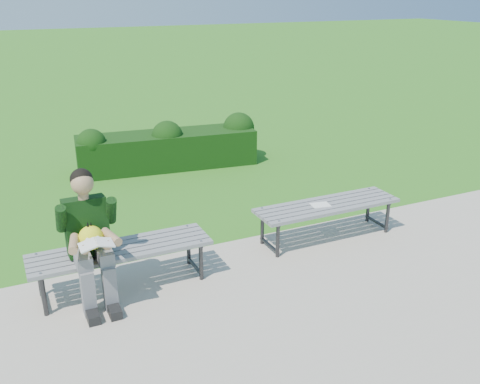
{
  "coord_description": "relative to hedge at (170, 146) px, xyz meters",
  "views": [
    {
      "loc": [
        -2.22,
        -5.34,
        2.89
      ],
      "look_at": [
        0.16,
        -0.28,
        0.76
      ],
      "focal_mm": 40.0,
      "sensor_mm": 36.0,
      "label": 1
    }
  ],
  "objects": [
    {
      "name": "seated_boy",
      "position": [
        -2.02,
        -3.76,
        0.35
      ],
      "size": [
        0.56,
        0.76,
        1.31
      ],
      "color": "slate",
      "rests_on": "walkway"
    },
    {
      "name": "hedge",
      "position": [
        0.0,
        0.0,
        0.0
      ],
      "size": [
        3.15,
        1.09,
        0.85
      ],
      "color": "#0D3A0D",
      "rests_on": "ground"
    },
    {
      "name": "bench_right",
      "position": [
        0.81,
        -3.56,
        0.05
      ],
      "size": [
        1.8,
        0.5,
        0.46
      ],
      "color": "slate",
      "rests_on": "walkway"
    },
    {
      "name": "ground",
      "position": [
        -0.45,
        -3.16,
        -0.36
      ],
      "size": [
        80.0,
        80.0,
        0.0
      ],
      "color": "#1E7420",
      "rests_on": "ground"
    },
    {
      "name": "paper_sheet",
      "position": [
        0.71,
        -3.56,
        0.11
      ],
      "size": [
        0.24,
        0.2,
        0.01
      ],
      "color": "white",
      "rests_on": "bench_right"
    },
    {
      "name": "walkway",
      "position": [
        -0.45,
        -4.91,
        -0.35
      ],
      "size": [
        30.0,
        3.5,
        0.02
      ],
      "color": "beige",
      "rests_on": "ground"
    },
    {
      "name": "bench_left",
      "position": [
        -1.72,
        -3.66,
        0.05
      ],
      "size": [
        1.8,
        0.5,
        0.46
      ],
      "color": "slate",
      "rests_on": "walkway"
    }
  ]
}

